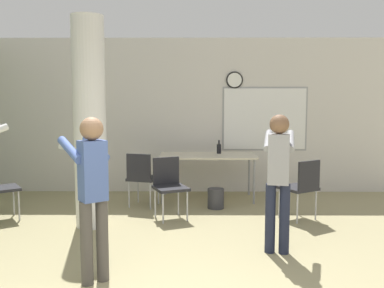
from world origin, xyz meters
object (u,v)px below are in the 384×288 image
chair_table_left (142,175)px  person_playing_side (278,172)px  folding_table (208,158)px  bottle_on_table (219,148)px  person_playing_front (92,186)px  chair_mid_room (302,185)px  chair_table_front (169,183)px

chair_table_left → person_playing_side: size_ratio=0.56×
folding_table → bottle_on_table: size_ratio=6.98×
folding_table → person_playing_front: 3.51m
chair_table_left → chair_mid_room: same height
folding_table → person_playing_front: size_ratio=1.04×
chair_table_left → person_playing_side: 2.69m
bottle_on_table → chair_table_left: bottle_on_table is taller
chair_table_front → chair_mid_room: size_ratio=1.00×
bottle_on_table → person_playing_front: bearing=-111.6°
folding_table → person_playing_side: 2.62m
folding_table → chair_table_left: chair_table_left is taller
chair_table_front → person_playing_side: bearing=-46.6°
bottle_on_table → chair_table_left: 1.48m
person_playing_side → chair_table_left: bearing=131.7°
chair_table_front → person_playing_front: person_playing_front is taller
folding_table → person_playing_front: bearing=-109.5°
chair_table_left → folding_table: bearing=26.8°
bottle_on_table → chair_table_front: size_ratio=0.27×
bottle_on_table → chair_table_front: (-0.79, -1.31, -0.35)m
bottle_on_table → person_playing_side: 2.74m
person_playing_side → person_playing_front: 2.04m
person_playing_front → bottle_on_table: bearing=68.4°
person_playing_side → bottle_on_table: bearing=100.8°
chair_table_left → chair_mid_room: 2.46m
chair_table_front → person_playing_side: 1.93m
chair_mid_room → person_playing_front: (-2.47, -2.06, 0.41)m
bottle_on_table → chair_table_front: bottle_on_table is taller
chair_table_left → chair_mid_room: (2.35, -0.71, 0.00)m
folding_table → person_playing_side: bearing=-74.2°
folding_table → chair_table_left: (-1.05, -0.53, -0.21)m
bottle_on_table → chair_table_left: size_ratio=0.27×
bottle_on_table → person_playing_front: person_playing_front is taller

